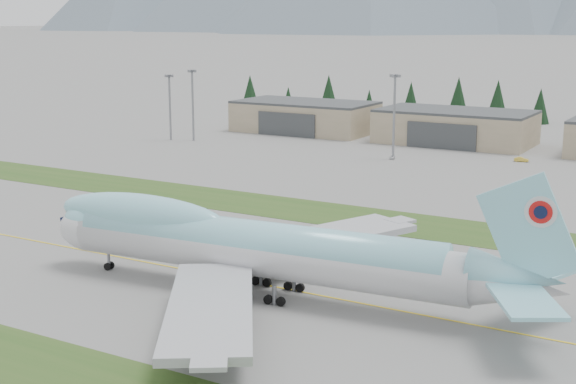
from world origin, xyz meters
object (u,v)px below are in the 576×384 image
Objects in this scene: boeing_747_freighter at (256,247)px; hangar_center at (455,127)px; hangar_left at (305,116)px; service_vehicle_a at (392,159)px; service_vehicle_b at (521,162)px.

boeing_747_freighter is 1.68× the size of hangar_center.
boeing_747_freighter is at bearing -63.50° from hangar_left.
hangar_center reaches higher than service_vehicle_a.
hangar_left is 13.70× the size of service_vehicle_a.
hangar_center is at bearing 67.60° from service_vehicle_a.
service_vehicle_b is at bearing -40.56° from hangar_center.
boeing_747_freighter reaches higher than hangar_center.
hangar_left is 1.00× the size of hangar_center.
hangar_center is at bearing 0.00° from hangar_left.
service_vehicle_b is at bearing 82.76° from boeing_747_freighter.
hangar_left is 61.53m from service_vehicle_a.
hangar_center is 12.10× the size of service_vehicle_b.
hangar_center is at bearing 93.20° from boeing_747_freighter.
boeing_747_freighter is 171.70m from hangar_left.
service_vehicle_a is (-6.04, -36.87, -5.39)m from hangar_center.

